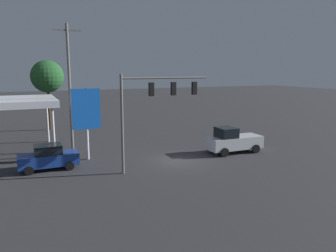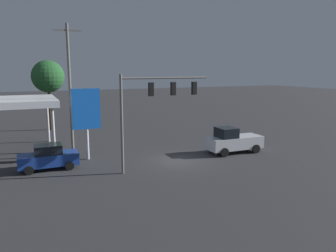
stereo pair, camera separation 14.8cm
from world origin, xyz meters
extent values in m
plane|color=#2D2D30|center=(0.00, 0.00, 0.00)|extent=(200.00, 200.00, 0.00)
cylinder|color=slate|center=(5.20, 1.50, 3.64)|extent=(0.20, 0.20, 7.27)
cylinder|color=slate|center=(1.74, 1.50, 6.97)|extent=(6.92, 0.14, 0.14)
cube|color=black|center=(2.92, 1.50, 6.15)|extent=(0.36, 0.28, 1.00)
sphere|color=#360505|center=(2.92, 1.31, 6.45)|extent=(0.22, 0.22, 0.22)
sphere|color=#392305|center=(2.92, 1.31, 6.15)|extent=(0.22, 0.22, 0.22)
sphere|color=#41FF6B|center=(2.92, 1.31, 5.85)|extent=(0.22, 0.22, 0.22)
cube|color=black|center=(1.12, 1.50, 6.15)|extent=(0.36, 0.28, 1.00)
sphere|color=#360505|center=(1.12, 1.31, 6.45)|extent=(0.22, 0.22, 0.22)
sphere|color=#392305|center=(1.12, 1.31, 6.15)|extent=(0.22, 0.22, 0.22)
sphere|color=#41FF6B|center=(1.12, 1.31, 5.85)|extent=(0.22, 0.22, 0.22)
cube|color=black|center=(-0.68, 1.50, 6.15)|extent=(0.36, 0.28, 1.00)
sphere|color=#360505|center=(-0.68, 1.31, 6.45)|extent=(0.22, 0.22, 0.22)
sphere|color=#392305|center=(-0.68, 1.31, 6.15)|extent=(0.22, 0.22, 0.22)
sphere|color=#41FF6B|center=(-0.68, 1.31, 5.85)|extent=(0.22, 0.22, 0.22)
cylinder|color=slate|center=(7.64, -6.77, 5.81)|extent=(0.26, 0.26, 11.61)
cube|color=slate|center=(7.64, -6.77, 11.01)|extent=(2.40, 0.14, 0.14)
cube|color=silver|center=(12.91, -8.77, 4.69)|extent=(8.25, 7.95, 0.60)
cube|color=red|center=(12.91, -12.77, 4.69)|extent=(8.25, 0.06, 0.36)
cylinder|color=silver|center=(9.38, -12.15, 2.19)|extent=(0.24, 0.24, 4.39)
cylinder|color=silver|center=(9.38, -5.39, 2.19)|extent=(0.24, 0.24, 4.39)
cylinder|color=silver|center=(6.85, -3.48, 3.02)|extent=(0.24, 0.24, 6.04)
cube|color=blue|center=(6.85, -3.48, 4.34)|extent=(2.35, 0.24, 3.40)
cube|color=black|center=(6.85, -3.61, 4.34)|extent=(1.64, 0.04, 1.19)
cube|color=silver|center=(-5.97, -0.34, 0.95)|extent=(5.23, 2.09, 1.10)
cube|color=black|center=(-5.07, -0.36, 1.95)|extent=(1.63, 1.87, 0.90)
cylinder|color=black|center=(-4.26, 0.65, 0.40)|extent=(0.80, 0.23, 0.80)
cylinder|color=black|center=(-4.30, -1.39, 0.40)|extent=(0.80, 0.23, 0.80)
cylinder|color=black|center=(-7.64, 0.71, 0.40)|extent=(0.80, 0.23, 0.80)
cylinder|color=black|center=(-7.68, -1.33, 0.40)|extent=(0.80, 0.23, 0.80)
cube|color=navy|center=(10.13, -1.84, 0.78)|extent=(4.40, 1.81, 0.90)
cube|color=black|center=(10.13, -1.84, 1.58)|extent=(2.00, 1.66, 0.70)
cylinder|color=black|center=(11.56, -0.92, 0.33)|extent=(0.66, 0.22, 0.66)
cylinder|color=black|center=(11.56, -2.76, 0.33)|extent=(0.66, 0.22, 0.66)
cylinder|color=black|center=(8.70, -0.92, 0.33)|extent=(0.66, 0.22, 0.66)
cylinder|color=black|center=(8.70, -2.76, 0.33)|extent=(0.66, 0.22, 0.66)
cylinder|color=#4C331E|center=(8.60, -19.41, 2.67)|extent=(0.36, 0.36, 5.34)
sphere|color=#235628|center=(8.60, -19.41, 6.74)|extent=(4.00, 4.00, 4.00)
camera|label=1|loc=(11.71, 24.09, 7.61)|focal=35.00mm
camera|label=2|loc=(11.58, 24.15, 7.61)|focal=35.00mm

